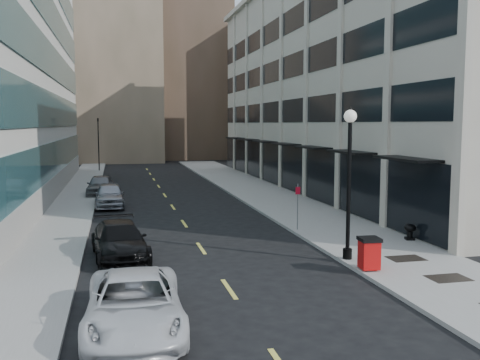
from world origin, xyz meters
name	(u,v)px	position (x,y,z in m)	size (l,w,h in m)	color
ground	(243,309)	(0.00, 0.00, 0.00)	(160.00, 160.00, 0.00)	black
sidewalk_right	(281,202)	(7.50, 20.00, 0.07)	(5.00, 80.00, 0.15)	gray
sidewalk_left	(70,210)	(-6.50, 20.00, 0.07)	(3.00, 80.00, 0.15)	gray
building_right	(364,82)	(16.94, 26.99, 8.99)	(15.30, 46.50, 18.25)	#B8B19C
skyline_tan_near	(111,66)	(-4.00, 68.00, 14.00)	(14.00, 18.00, 28.00)	#957B62
skyline_brown	(188,51)	(8.00, 72.00, 17.00)	(12.00, 16.00, 34.00)	brown
skyline_tan_far	(49,90)	(-14.00, 78.00, 11.00)	(12.00, 14.00, 22.00)	#957B62
skyline_stone	(257,94)	(18.00, 66.00, 10.00)	(10.00, 14.00, 20.00)	#B8B19C
grate_mid	(448,278)	(7.60, 1.00, 0.15)	(1.40, 1.00, 0.01)	black
grate_far	(406,258)	(7.60, 3.80, 0.15)	(1.40, 1.00, 0.01)	black
road_centerline	(178,215)	(0.00, 17.00, 0.01)	(0.15, 68.20, 0.01)	#D8CC4C
traffic_signal	(98,122)	(-5.50, 48.00, 5.72)	(0.66, 0.66, 6.98)	black
car_white_van	(134,304)	(-3.20, -1.06, 0.76)	(2.52, 5.47, 1.52)	silver
car_black_pickup	(120,241)	(-3.53, 6.98, 0.74)	(2.07, 5.09, 1.48)	black
car_silver_sedan	(110,195)	(-4.06, 21.00, 0.80)	(1.90, 4.71, 1.60)	gray
car_grey_sedan	(100,185)	(-4.80, 27.00, 0.79)	(1.88, 4.67, 1.59)	slate
trash_bin	(369,252)	(5.40, 2.64, 0.80)	(0.80, 0.87, 1.21)	#BA0D0C
lamppost	(349,170)	(5.30, 4.30, 3.69)	(0.50, 0.50, 6.03)	black
sign_post	(298,200)	(5.30, 10.31, 1.66)	(0.27, 0.10, 2.34)	slate
urn_planter	(410,230)	(9.60, 6.90, 0.60)	(0.54, 0.54, 0.74)	black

